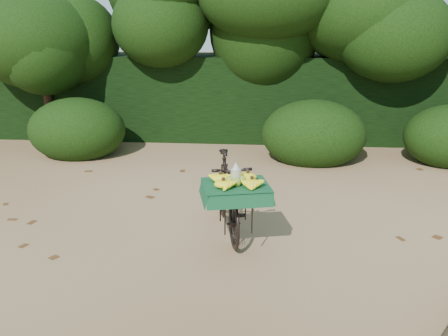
{
  "coord_description": "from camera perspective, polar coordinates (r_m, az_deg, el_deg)",
  "views": [
    {
      "loc": [
        0.58,
        -4.35,
        2.46
      ],
      "look_at": [
        0.15,
        0.64,
        0.93
      ],
      "focal_mm": 38.0,
      "sensor_mm": 36.0,
      "label": 1
    }
  ],
  "objects": [
    {
      "name": "ground",
      "position": [
        5.03,
        -2.41,
        -12.32
      ],
      "size": [
        80.0,
        80.0,
        0.0
      ],
      "primitive_type": "plane",
      "color": "tan",
      "rests_on": "ground"
    },
    {
      "name": "vendor_bicycle",
      "position": [
        5.71,
        0.44,
        -3.12
      ],
      "size": [
        0.95,
        1.78,
        0.98
      ],
      "rotation": [
        0.0,
        0.0,
        0.23
      ],
      "color": "black",
      "rests_on": "ground"
    },
    {
      "name": "hedge_backdrop",
      "position": [
        10.78,
        1.77,
        8.66
      ],
      "size": [
        26.0,
        1.8,
        1.8
      ],
      "primitive_type": "cube",
      "color": "black",
      "rests_on": "ground"
    },
    {
      "name": "tree_row",
      "position": [
        9.93,
        -2.3,
        14.33
      ],
      "size": [
        14.5,
        2.0,
        4.0
      ],
      "primitive_type": null,
      "color": "black",
      "rests_on": "ground"
    },
    {
      "name": "bush_clumps",
      "position": [
        8.88,
        4.26,
        3.86
      ],
      "size": [
        8.8,
        1.7,
        0.9
      ],
      "primitive_type": null,
      "color": "black",
      "rests_on": "ground"
    },
    {
      "name": "leaf_litter",
      "position": [
        5.6,
        -1.57,
        -9.03
      ],
      "size": [
        7.0,
        7.3,
        0.01
      ],
      "primitive_type": null,
      "color": "#533216",
      "rests_on": "ground"
    }
  ]
}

